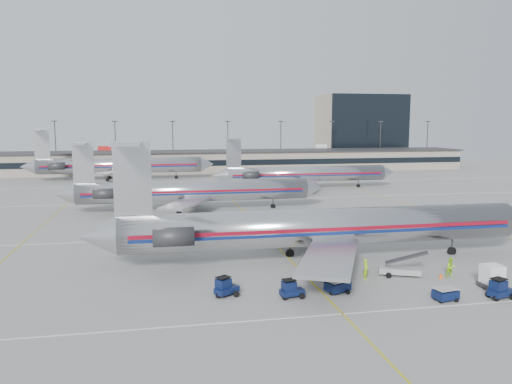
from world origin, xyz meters
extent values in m
plane|color=gray|center=(0.00, 0.00, 0.00)|extent=(260.00, 260.00, 0.00)
cube|color=silver|center=(0.00, 10.00, 0.01)|extent=(160.00, 0.15, 0.02)
cube|color=gray|center=(0.00, 98.00, 3.00)|extent=(160.00, 16.00, 6.00)
cube|color=black|center=(0.00, 89.90, 3.20)|extent=(160.00, 0.20, 1.60)
cube|color=#2D2D30|center=(0.00, 98.00, 6.10)|extent=(162.00, 17.00, 0.30)
cylinder|color=#38383D|center=(-45.00, 112.00, 7.50)|extent=(0.30, 0.30, 15.00)
cube|color=#2D2D30|center=(-45.00, 112.00, 15.10)|extent=(1.60, 0.40, 0.35)
cylinder|color=#38383D|center=(-27.00, 112.00, 7.50)|extent=(0.30, 0.30, 15.00)
cube|color=#2D2D30|center=(-27.00, 112.00, 15.10)|extent=(1.60, 0.40, 0.35)
cylinder|color=#38383D|center=(-9.00, 112.00, 7.50)|extent=(0.30, 0.30, 15.00)
cube|color=#2D2D30|center=(-9.00, 112.00, 15.10)|extent=(1.60, 0.40, 0.35)
cylinder|color=#38383D|center=(9.00, 112.00, 7.50)|extent=(0.30, 0.30, 15.00)
cube|color=#2D2D30|center=(9.00, 112.00, 15.10)|extent=(1.60, 0.40, 0.35)
cylinder|color=#38383D|center=(27.00, 112.00, 7.50)|extent=(0.30, 0.30, 15.00)
cube|color=#2D2D30|center=(27.00, 112.00, 15.10)|extent=(1.60, 0.40, 0.35)
cylinder|color=#38383D|center=(45.00, 112.00, 7.50)|extent=(0.30, 0.30, 15.00)
cube|color=#2D2D30|center=(45.00, 112.00, 15.10)|extent=(1.60, 0.40, 0.35)
cylinder|color=#38383D|center=(63.00, 112.00, 7.50)|extent=(0.30, 0.30, 15.00)
cube|color=#2D2D30|center=(63.00, 112.00, 15.10)|extent=(1.60, 0.40, 0.35)
cylinder|color=#38383D|center=(81.00, 112.00, 7.50)|extent=(0.30, 0.30, 15.00)
cube|color=#2D2D30|center=(81.00, 112.00, 15.10)|extent=(1.60, 0.40, 0.35)
cube|color=tan|center=(62.00, 128.00, 12.50)|extent=(30.00, 20.00, 25.00)
cylinder|color=#BBBBC0|center=(3.44, -3.75, 3.68)|extent=(42.01, 3.89, 3.89)
cone|color=#B9B9BE|center=(-19.46, -3.75, 3.68)|extent=(3.78, 3.89, 3.89)
cube|color=maroon|center=(3.44, -5.70, 3.83)|extent=(39.91, 0.05, 0.37)
cube|color=navy|center=(3.44, -5.70, 3.41)|extent=(39.91, 0.05, 0.29)
cube|color=#B9B9BE|center=(1.34, 3.60, 2.63)|extent=(9.77, 14.24, 0.34)
cube|color=#B9B9BE|center=(1.34, -11.10, 2.63)|extent=(9.77, 14.24, 0.34)
cube|color=#B9B9BE|center=(-15.99, -3.75, 9.19)|extent=(3.57, 0.26, 7.14)
cube|color=#B9B9BE|center=(-16.31, -3.75, 12.55)|extent=(2.52, 11.03, 0.19)
cylinder|color=#2D2D30|center=(-12.32, -0.75, 3.99)|extent=(3.78, 1.79, 1.79)
cylinder|color=#2D2D30|center=(-12.32, -6.74, 3.99)|extent=(3.78, 1.79, 1.79)
cylinder|color=#2D2D30|center=(18.14, -3.75, 0.87)|extent=(0.21, 0.21, 1.73)
cylinder|color=#2D2D30|center=(0.29, -6.27, 0.87)|extent=(0.21, 0.21, 1.73)
cylinder|color=#2D2D30|center=(0.29, -1.23, 0.87)|extent=(0.21, 0.21, 1.73)
cylinder|color=black|center=(18.14, -3.75, 0.37)|extent=(0.95, 0.32, 0.95)
cylinder|color=#BBBBC0|center=(-7.73, 29.81, 3.31)|extent=(37.84, 3.50, 3.50)
cone|color=#BBBBC0|center=(12.70, 29.81, 3.31)|extent=(3.03, 3.50, 3.50)
cone|color=#B9B9BE|center=(-28.35, 29.81, 3.31)|extent=(3.41, 3.50, 3.50)
cube|color=maroon|center=(-7.73, 28.05, 3.45)|extent=(35.94, 0.05, 0.33)
cube|color=navy|center=(-7.73, 28.05, 3.07)|extent=(35.94, 0.05, 0.26)
cube|color=#B9B9BE|center=(-9.62, 36.43, 2.36)|extent=(8.80, 12.82, 0.30)
cube|color=#B9B9BE|center=(-9.62, 23.19, 2.36)|extent=(8.80, 12.82, 0.30)
cube|color=#B9B9BE|center=(-25.23, 29.81, 8.28)|extent=(3.22, 0.24, 6.43)
cube|color=#B9B9BE|center=(-25.51, 29.81, 11.30)|extent=(2.27, 9.93, 0.17)
cylinder|color=#2D2D30|center=(-21.92, 32.50, 3.59)|extent=(3.41, 1.61, 1.61)
cylinder|color=#2D2D30|center=(-21.92, 27.11, 3.59)|extent=(3.41, 1.61, 1.61)
cylinder|color=#2D2D30|center=(5.52, 29.81, 0.78)|extent=(0.19, 0.19, 1.56)
cylinder|color=#2D2D30|center=(-10.57, 27.54, 0.78)|extent=(0.19, 0.19, 1.56)
cylinder|color=#2D2D30|center=(-10.57, 32.08, 0.78)|extent=(0.19, 0.19, 1.56)
cylinder|color=black|center=(5.52, 29.81, 0.33)|extent=(0.85, 0.28, 0.85)
cylinder|color=#BBBBC0|center=(18.70, 53.64, 3.28)|extent=(35.64, 3.47, 3.47)
cone|color=#BBBBC0|center=(38.02, 53.64, 3.28)|extent=(3.00, 3.47, 3.47)
cone|color=#B9B9BE|center=(-0.81, 53.64, 3.28)|extent=(3.38, 3.47, 3.47)
cube|color=maroon|center=(18.70, 51.89, 3.42)|extent=(33.86, 0.05, 0.33)
cube|color=navy|center=(18.70, 51.89, 3.05)|extent=(33.86, 0.05, 0.26)
cube|color=#B9B9BE|center=(16.82, 60.20, 2.34)|extent=(8.72, 12.72, 0.30)
cube|color=#B9B9BE|center=(16.82, 47.07, 2.34)|extent=(8.72, 12.72, 0.30)
cube|color=#B9B9BE|center=(2.28, 53.64, 8.21)|extent=(3.19, 0.23, 6.38)
cube|color=#B9B9BE|center=(2.00, 53.64, 11.21)|extent=(2.25, 9.85, 0.17)
cylinder|color=#2D2D30|center=(5.56, 56.31, 3.56)|extent=(3.38, 1.59, 1.59)
cylinder|color=#2D2D30|center=(5.56, 50.96, 3.56)|extent=(3.38, 1.59, 1.59)
cylinder|color=#2D2D30|center=(30.89, 53.64, 0.77)|extent=(0.19, 0.19, 1.55)
cylinder|color=#2D2D30|center=(15.88, 51.38, 0.77)|extent=(0.19, 0.19, 1.55)
cylinder|color=#2D2D30|center=(15.88, 55.89, 0.77)|extent=(0.19, 0.19, 1.55)
cylinder|color=black|center=(30.89, 53.64, 0.33)|extent=(0.84, 0.28, 0.84)
cylinder|color=#BBBBC0|center=(-23.14, 79.30, 3.76)|extent=(40.77, 3.97, 3.97)
cone|color=#BBBBC0|center=(-1.04, 79.30, 3.76)|extent=(3.43, 3.97, 3.97)
cone|color=#B9B9BE|center=(-45.46, 79.30, 3.76)|extent=(3.86, 3.97, 3.97)
cube|color=maroon|center=(-23.14, 77.30, 3.92)|extent=(38.73, 0.05, 0.38)
cube|color=navy|center=(-23.14, 77.30, 3.49)|extent=(38.73, 0.05, 0.30)
cube|color=#B9B9BE|center=(-25.29, 86.81, 2.68)|extent=(9.98, 14.55, 0.34)
cube|color=#B9B9BE|center=(-25.29, 71.79, 2.68)|extent=(9.98, 14.55, 0.34)
cube|color=#B9B9BE|center=(-41.92, 79.30, 9.39)|extent=(3.65, 0.27, 7.30)
cube|color=#B9B9BE|center=(-42.24, 79.30, 12.82)|extent=(2.58, 11.27, 0.19)
cylinder|color=#2D2D30|center=(-38.16, 82.36, 4.08)|extent=(3.86, 1.82, 1.82)
cylinder|color=#2D2D30|center=(-38.16, 76.24, 4.08)|extent=(3.86, 1.82, 1.82)
cylinder|color=#2D2D30|center=(-9.19, 79.30, 0.89)|extent=(0.21, 0.21, 1.77)
cylinder|color=#2D2D30|center=(-26.36, 76.72, 0.89)|extent=(0.21, 0.21, 1.77)
cylinder|color=#2D2D30|center=(-26.36, 81.87, 0.89)|extent=(0.21, 0.21, 1.77)
cylinder|color=black|center=(-9.19, 79.30, 0.38)|extent=(0.97, 0.32, 0.97)
cube|color=#0A143A|center=(-8.13, -12.32, 0.52)|extent=(2.28, 2.02, 0.47)
cube|color=#0A143A|center=(-8.42, -12.32, 1.08)|extent=(1.46, 1.41, 0.84)
cube|color=black|center=(-8.42, -12.32, 1.64)|extent=(1.39, 1.35, 0.07)
cylinder|color=black|center=(-7.38, -11.85, 0.26)|extent=(0.52, 0.17, 0.52)
cylinder|color=black|center=(-7.38, -12.78, 0.26)|extent=(0.52, 0.17, 0.52)
cylinder|color=black|center=(-8.88, -11.85, 0.26)|extent=(0.52, 0.17, 0.52)
cylinder|color=black|center=(-8.88, -12.78, 0.26)|extent=(0.52, 0.17, 0.52)
cube|color=#0A143A|center=(-2.87, -13.83, 0.49)|extent=(2.10, 1.28, 0.45)
cube|color=#0A143A|center=(-3.14, -13.83, 1.03)|extent=(1.20, 1.05, 0.81)
cube|color=black|center=(-3.14, -13.83, 1.57)|extent=(1.15, 1.00, 0.07)
cylinder|color=black|center=(-2.15, -13.38, 0.25)|extent=(0.50, 0.16, 0.50)
cylinder|color=black|center=(-2.15, -14.28, 0.25)|extent=(0.50, 0.16, 0.50)
cylinder|color=black|center=(-3.58, -13.38, 0.25)|extent=(0.50, 0.16, 0.50)
cylinder|color=black|center=(-3.58, -14.28, 0.25)|extent=(0.50, 0.16, 0.50)
cube|color=#0A143A|center=(14.08, -17.29, 0.54)|extent=(2.37, 1.65, 0.49)
cube|color=#0A143A|center=(13.78, -17.29, 1.12)|extent=(1.40, 1.27, 0.88)
cube|color=black|center=(13.78, -17.29, 1.71)|extent=(1.34, 1.21, 0.08)
cylinder|color=black|center=(14.86, -16.80, 0.27)|extent=(0.55, 0.18, 0.55)
cylinder|color=black|center=(13.29, -16.80, 0.27)|extent=(0.55, 0.18, 0.55)
cylinder|color=black|center=(13.29, -17.78, 0.27)|extent=(0.55, 0.18, 0.55)
cube|color=#0A143A|center=(9.30, -16.84, 0.53)|extent=(2.04, 1.56, 0.68)
cube|color=gray|center=(9.30, -16.84, 1.02)|extent=(2.04, 1.56, 0.06)
cylinder|color=black|center=(9.98, -16.31, 0.18)|extent=(0.35, 0.14, 0.35)
cylinder|color=black|center=(9.98, -17.38, 0.18)|extent=(0.35, 0.14, 0.35)
cylinder|color=black|center=(8.62, -16.31, 0.18)|extent=(0.35, 0.14, 0.35)
cylinder|color=black|center=(8.62, -17.38, 0.18)|extent=(0.35, 0.14, 0.35)
cube|color=#0A143A|center=(1.31, -13.30, 0.58)|extent=(2.37, 2.04, 0.73)
cube|color=gray|center=(1.31, -13.30, 1.10)|extent=(2.37, 2.04, 0.06)
cylinder|color=black|center=(2.04, -12.72, 0.19)|extent=(0.38, 0.15, 0.38)
cylinder|color=black|center=(2.04, -13.87, 0.19)|extent=(0.38, 0.15, 0.38)
cylinder|color=black|center=(0.58, -12.72, 0.19)|extent=(0.38, 0.15, 0.38)
cylinder|color=black|center=(0.58, -13.87, 0.19)|extent=(0.38, 0.15, 0.38)
cube|color=#2D2D30|center=(15.13, -14.67, 0.27)|extent=(1.99, 1.68, 0.32)
cube|color=white|center=(15.13, -14.67, 1.24)|extent=(1.67, 1.56, 1.62)
cylinder|color=black|center=(15.89, -14.02, 0.13)|extent=(0.26, 0.13, 0.26)
cylinder|color=black|center=(15.89, -15.32, 0.13)|extent=(0.26, 0.13, 0.26)
cylinder|color=black|center=(14.38, -14.02, 0.13)|extent=(0.26, 0.13, 0.26)
cylinder|color=black|center=(14.38, -15.32, 0.13)|extent=(0.26, 0.13, 0.26)
cube|color=gray|center=(8.82, -9.81, 0.48)|extent=(4.09, 2.75, 0.54)
cube|color=#2D2D30|center=(9.46, -9.81, 1.71)|extent=(3.98, 2.38, 1.38)
cylinder|color=black|center=(10.21, -9.23, 0.27)|extent=(0.54, 0.17, 0.54)
cylinder|color=black|center=(10.21, -10.40, 0.27)|extent=(0.54, 0.17, 0.54)
cylinder|color=black|center=(7.43, -9.23, 0.27)|extent=(0.54, 0.17, 0.54)
cylinder|color=black|center=(7.43, -10.40, 0.27)|extent=(0.54, 0.17, 0.54)
imported|color=#98DA14|center=(5.13, -10.39, 0.98)|extent=(0.83, 0.84, 1.95)
imported|color=#9BEC16|center=(13.31, -11.21, 0.95)|extent=(0.95, 0.75, 1.90)
cone|color=#FE4F08|center=(12.22, -11.38, 0.28)|extent=(0.48, 0.48, 0.56)
cone|color=#FE4F08|center=(-7.30, -10.37, 0.26)|extent=(0.46, 0.46, 0.53)
camera|label=1|loc=(-13.40, -52.40, 14.38)|focal=35.00mm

